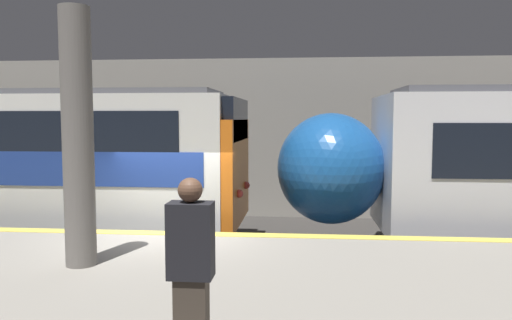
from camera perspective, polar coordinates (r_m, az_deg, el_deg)
name	(u,v)px	position (r m, az deg, el deg)	size (l,w,h in m)	color
ground_plane	(165,288)	(9.82, -10.40, -14.21)	(120.00, 120.00, 0.00)	#33302D
platform	(108,317)	(7.22, -16.52, -16.87)	(40.00, 5.43, 1.09)	gray
station_rear_barrier	(223,138)	(16.23, -3.80, 2.52)	(50.00, 0.15, 5.09)	#9E998E
support_pillar_near	(78,138)	(7.45, -19.69, 2.37)	(0.43, 0.43, 3.64)	slate
person_waiting	(191,266)	(4.37, -7.44, -11.97)	(0.38, 0.24, 1.60)	#473D33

